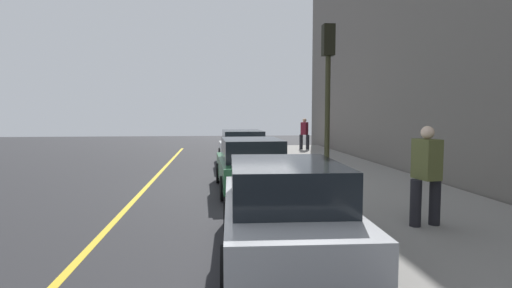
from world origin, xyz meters
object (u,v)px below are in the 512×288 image
pedestrian_burgundy_coat (304,133)px  traffic_light_pole (328,83)px  parked_car_white (242,148)px  pedestrian_olive_coat (426,173)px  parked_car_green (251,165)px  parked_car_silver (284,209)px

pedestrian_burgundy_coat → traffic_light_pole: bearing=169.5°
pedestrian_burgundy_coat → traffic_light_pole: size_ratio=0.44×
parked_car_white → pedestrian_olive_coat: bearing=-164.8°
parked_car_white → traffic_light_pole: bearing=-169.9°
pedestrian_burgundy_coat → pedestrian_olive_coat: bearing=175.5°
parked_car_green → parked_car_white: (5.63, -0.12, 0.00)m
parked_car_green → pedestrian_olive_coat: (-4.49, -2.86, 0.38)m
parked_car_silver → traffic_light_pole: size_ratio=1.10×
parked_car_green → pedestrian_olive_coat: 5.34m
parked_car_silver → parked_car_white: size_ratio=0.96×
parked_car_green → traffic_light_pole: 3.62m
pedestrian_olive_coat → traffic_light_pole: (2.06, 1.31, 1.79)m
parked_car_green → pedestrian_burgundy_coat: size_ratio=2.42×
parked_car_green → parked_car_white: same height
parked_car_green → traffic_light_pole: traffic_light_pole is taller
parked_car_green → parked_car_white: bearing=-1.2°
pedestrian_burgundy_coat → parked_car_silver: bearing=166.4°
parked_car_silver → pedestrian_olive_coat: bearing=-71.4°
parked_car_green → parked_car_silver: bearing=-179.6°
parked_car_green → pedestrian_burgundy_coat: bearing=-19.9°
pedestrian_burgundy_coat → traffic_light_pole: (-13.81, 2.56, 1.83)m
traffic_light_pole → pedestrian_burgundy_coat: bearing=-10.5°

